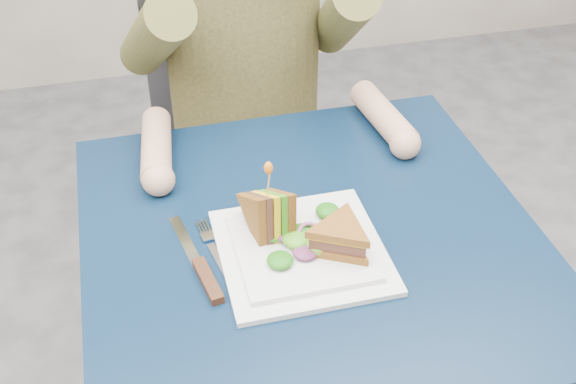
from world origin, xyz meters
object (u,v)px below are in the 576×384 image
object	(u,v)px
table	(311,268)
sandwich_upright	(269,215)
sandwich_flat	(340,237)
chair	(240,122)
plate	(302,250)
knife	(203,273)
fork	(217,256)

from	to	relation	value
table	sandwich_upright	world-z (taller)	sandwich_upright
sandwich_flat	sandwich_upright	bearing A→B (deg)	144.18
chair	sandwich_upright	xyz separation A→B (m)	(-0.07, -0.66, 0.24)
plate	chair	bearing A→B (deg)	87.66
knife	plate	bearing A→B (deg)	3.84
chair	plate	distance (m)	0.74
sandwich_flat	fork	size ratio (longest dim) A/B	0.88
plate	sandwich_upright	world-z (taller)	sandwich_upright
chair	knife	bearing A→B (deg)	-104.75
sandwich_flat	fork	xyz separation A→B (m)	(-0.19, 0.05, -0.04)
fork	sandwich_flat	bearing A→B (deg)	-15.03
knife	table	bearing A→B (deg)	15.97
plate	fork	size ratio (longest dim) A/B	1.45
sandwich_upright	fork	distance (m)	0.11
table	fork	distance (m)	0.18
chair	knife	xyz separation A→B (m)	(-0.19, -0.72, 0.20)
table	fork	bearing A→B (deg)	-173.63
sandwich_upright	fork	bearing A→B (deg)	-167.72
sandwich_flat	knife	world-z (taller)	sandwich_flat
sandwich_flat	knife	distance (m)	0.22
chair	sandwich_upright	world-z (taller)	chair
sandwich_upright	sandwich_flat	bearing A→B (deg)	-35.82
plate	sandwich_upright	xyz separation A→B (m)	(-0.04, 0.05, 0.05)
table	sandwich_upright	size ratio (longest dim) A/B	5.50
plate	table	bearing A→B (deg)	56.34
sandwich_flat	fork	world-z (taller)	sandwich_flat
sandwich_flat	sandwich_upright	world-z (taller)	sandwich_upright
plate	sandwich_flat	world-z (taller)	sandwich_flat
plate	fork	bearing A→B (deg)	169.17
plate	sandwich_upright	bearing A→B (deg)	133.02
table	sandwich_flat	xyz separation A→B (m)	(0.03, -0.07, 0.12)
sandwich_flat	fork	bearing A→B (deg)	164.97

